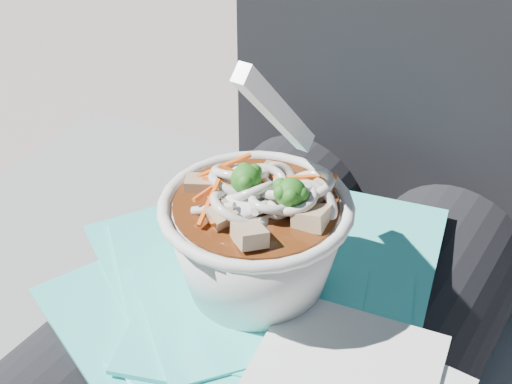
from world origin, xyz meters
The scene contains 4 objects.
lap centered at (0.00, 0.00, 0.56)m, with size 0.32×0.48×0.15m.
person_body centered at (0.00, 0.09, 0.57)m, with size 0.34×0.94×1.03m.
plastic_bag centered at (-0.01, 0.00, 0.64)m, with size 0.31×0.33×0.01m.
udon_bowl centered at (0.00, 0.00, 0.69)m, with size 0.17×0.17×0.18m.
Camera 1 is at (0.21, -0.34, 1.01)m, focal length 50.00 mm.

